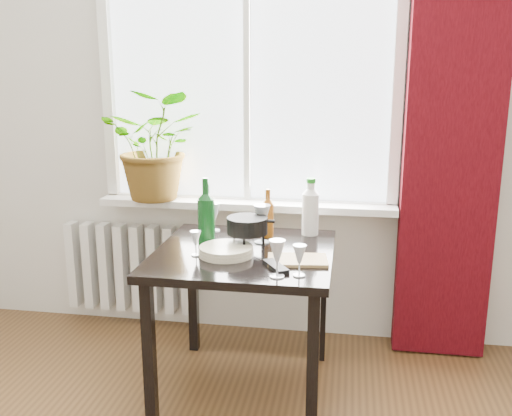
% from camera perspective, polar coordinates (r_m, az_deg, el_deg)
% --- Properties ---
extents(window, '(1.72, 0.08, 1.62)m').
position_cam_1_polar(window, '(3.30, -0.84, 13.91)').
color(window, white).
rests_on(window, ground).
extents(windowsill, '(1.72, 0.20, 0.04)m').
position_cam_1_polar(windowsill, '(3.32, -1.01, 0.40)').
color(windowsill, silver).
rests_on(windowsill, ground).
extents(curtain, '(0.50, 0.12, 2.56)m').
position_cam_1_polar(curtain, '(3.20, 19.17, 7.71)').
color(curtain, '#330409').
rests_on(curtain, ground).
extents(radiator, '(0.80, 0.10, 0.55)m').
position_cam_1_polar(radiator, '(3.68, -12.52, -5.82)').
color(radiator, silver).
rests_on(radiator, ground).
extents(table, '(0.85, 0.85, 0.74)m').
position_cam_1_polar(table, '(2.78, -1.20, -6.07)').
color(table, black).
rests_on(table, ground).
extents(potted_plant, '(0.57, 0.50, 0.64)m').
position_cam_1_polar(potted_plant, '(3.35, -9.84, 6.21)').
color(potted_plant, '#1B661D').
rests_on(potted_plant, windowsill).
extents(wine_bottle_left, '(0.10, 0.10, 0.35)m').
position_cam_1_polar(wine_bottle_left, '(2.79, -5.03, -0.37)').
color(wine_bottle_left, '#0B3B12').
rests_on(wine_bottle_left, table).
extents(wine_bottle_right, '(0.09, 0.09, 0.32)m').
position_cam_1_polar(wine_bottle_right, '(2.82, -4.90, -0.46)').
color(wine_bottle_right, '#0B3C1F').
rests_on(wine_bottle_right, table).
extents(bottle_amber, '(0.07, 0.07, 0.26)m').
position_cam_1_polar(bottle_amber, '(2.94, 1.18, -0.47)').
color(bottle_amber, brown).
rests_on(bottle_amber, table).
extents(cleaning_bottle, '(0.11, 0.11, 0.31)m').
position_cam_1_polar(cleaning_bottle, '(2.99, 5.47, 0.19)').
color(cleaning_bottle, silver).
rests_on(cleaning_bottle, table).
extents(wineglass_front_right, '(0.09, 0.09, 0.17)m').
position_cam_1_polar(wineglass_front_right, '(2.39, 2.13, -5.04)').
color(wineglass_front_right, silver).
rests_on(wineglass_front_right, table).
extents(wineglass_far_right, '(0.07, 0.07, 0.14)m').
position_cam_1_polar(wineglass_far_right, '(2.41, 4.36, -5.23)').
color(wineglass_far_right, silver).
rests_on(wineglass_far_right, table).
extents(wineglass_back_center, '(0.10, 0.10, 0.20)m').
position_cam_1_polar(wineglass_back_center, '(2.85, 0.60, -1.55)').
color(wineglass_back_center, '#B4BBC1').
rests_on(wineglass_back_center, table).
extents(wineglass_back_left, '(0.07, 0.07, 0.16)m').
position_cam_1_polar(wineglass_back_left, '(3.06, -4.19, -0.89)').
color(wineglass_back_left, white).
rests_on(wineglass_back_left, table).
extents(wineglass_front_left, '(0.06, 0.06, 0.12)m').
position_cam_1_polar(wineglass_front_left, '(2.68, -6.04, -3.52)').
color(wineglass_front_left, silver).
rests_on(wineglass_front_left, table).
extents(plate_stack, '(0.34, 0.34, 0.04)m').
position_cam_1_polar(plate_stack, '(2.68, -3.01, -4.28)').
color(plate_stack, beige).
rests_on(plate_stack, table).
extents(fondue_pot, '(0.25, 0.22, 0.15)m').
position_cam_1_polar(fondue_pot, '(2.77, -0.88, -2.47)').
color(fondue_pot, black).
rests_on(fondue_pot, table).
extents(tv_remote, '(0.14, 0.17, 0.02)m').
position_cam_1_polar(tv_remote, '(2.51, 1.98, -5.86)').
color(tv_remote, black).
rests_on(tv_remote, table).
extents(cutting_board, '(0.29, 0.21, 0.01)m').
position_cam_1_polar(cutting_board, '(2.60, 4.18, -5.21)').
color(cutting_board, '#9E7C47').
rests_on(cutting_board, table).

